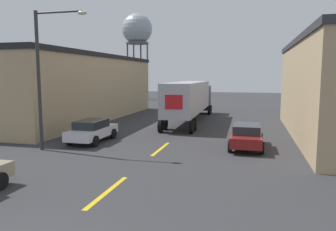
% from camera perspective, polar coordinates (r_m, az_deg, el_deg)
% --- Properties ---
extents(road_centerline, '(0.20, 18.47, 0.01)m').
position_cam_1_polar(road_centerline, '(12.84, -10.48, -12.89)').
color(road_centerline, gold).
rests_on(road_centerline, ground_plane).
extents(warehouse_left, '(12.23, 23.60, 6.37)m').
position_cam_1_polar(warehouse_left, '(35.01, -18.91, 4.74)').
color(warehouse_left, tan).
rests_on(warehouse_left, ground_plane).
extents(semi_truck, '(2.93, 15.23, 3.74)m').
position_cam_1_polar(semi_truck, '(31.06, 3.94, 3.16)').
color(semi_truck, black).
rests_on(semi_truck, ground_plane).
extents(parked_car_right_mid, '(1.97, 4.39, 1.45)m').
position_cam_1_polar(parked_car_right_mid, '(20.19, 13.50, -3.40)').
color(parked_car_right_mid, maroon).
rests_on(parked_car_right_mid, ground_plane).
extents(parked_car_left_far, '(1.97, 4.39, 1.45)m').
position_cam_1_polar(parked_car_left_far, '(22.04, -13.06, -2.52)').
color(parked_car_left_far, silver).
rests_on(parked_car_left_far, ground_plane).
extents(water_tower, '(5.44, 5.44, 15.32)m').
position_cam_1_polar(water_tower, '(60.84, -5.41, 14.58)').
color(water_tower, '#47474C').
rests_on(water_tower, ground_plane).
extents(street_lamp, '(3.27, 0.32, 7.95)m').
position_cam_1_polar(street_lamp, '(20.03, -20.68, 7.53)').
color(street_lamp, '#2D2D30').
rests_on(street_lamp, ground_plane).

